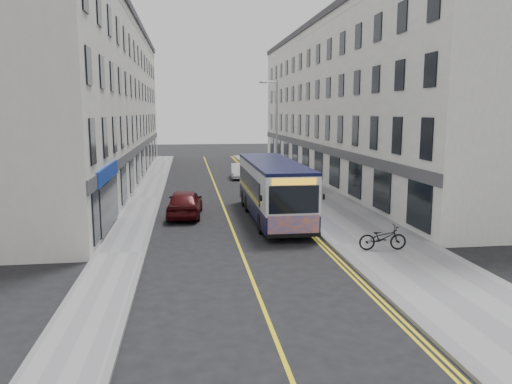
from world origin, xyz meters
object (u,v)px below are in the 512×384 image
object	(u,v)px
streetlamp	(275,132)
car_maroon	(185,203)
city_bus	(273,188)
pedestrian_near	(300,179)
pedestrian_far	(299,176)
car_white	(239,171)
bicycle	(383,238)

from	to	relation	value
streetlamp	car_maroon	world-z (taller)	streetlamp
city_bus	pedestrian_near	bearing A→B (deg)	67.88
pedestrian_far	car_white	bearing A→B (deg)	110.63
pedestrian_near	car_white	world-z (taller)	pedestrian_near
streetlamp	city_bus	bearing A→B (deg)	-100.93
city_bus	pedestrian_far	distance (m)	10.83
pedestrian_near	car_white	xyz separation A→B (m)	(-3.53, 8.56, -0.34)
car_white	pedestrian_far	bearing A→B (deg)	-56.56
bicycle	city_bus	bearing A→B (deg)	29.34
streetlamp	car_maroon	bearing A→B (deg)	-129.68
car_maroon	streetlamp	bearing A→B (deg)	-125.24
city_bus	bicycle	world-z (taller)	city_bus
pedestrian_far	pedestrian_near	bearing A→B (deg)	-109.33
pedestrian_far	car_maroon	size ratio (longest dim) A/B	0.39
streetlamp	pedestrian_far	distance (m)	4.06
pedestrian_near	car_maroon	xyz separation A→B (m)	(-8.21, -7.25, -0.20)
bicycle	car_maroon	distance (m)	11.75
streetlamp	car_white	bearing A→B (deg)	102.89
bicycle	pedestrian_far	size ratio (longest dim) A/B	1.12
pedestrian_near	car_maroon	size ratio (longest dim) A/B	0.38
pedestrian_near	car_white	size ratio (longest dim) A/B	0.44
streetlamp	bicycle	world-z (taller)	streetlamp
bicycle	pedestrian_far	xyz separation A→B (m)	(0.39, 17.32, 0.36)
streetlamp	pedestrian_far	bearing A→B (deg)	26.30
bicycle	car_maroon	world-z (taller)	car_maroon
car_maroon	car_white	bearing A→B (deg)	-102.07
streetlamp	car_maroon	xyz separation A→B (m)	(-6.51, -7.85, -3.61)
pedestrian_far	car_maroon	bearing A→B (deg)	-142.19
bicycle	pedestrian_far	world-z (taller)	pedestrian_far
bicycle	car_white	bearing A→B (deg)	12.18
bicycle	car_maroon	size ratio (longest dim) A/B	0.44
pedestrian_near	car_maroon	distance (m)	10.96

